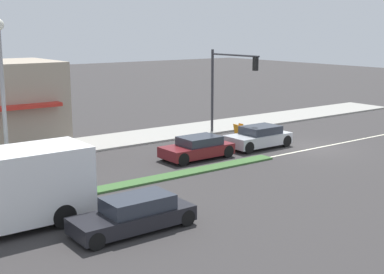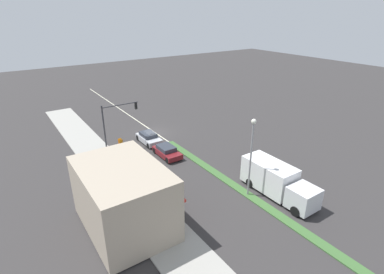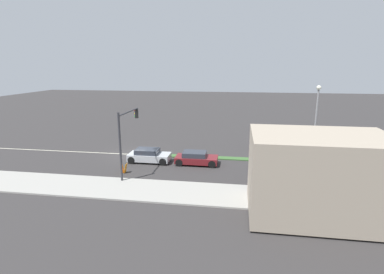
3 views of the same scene
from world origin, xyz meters
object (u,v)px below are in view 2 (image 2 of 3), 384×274
sedan_maroon (167,151)px  sedan_silver (149,138)px  sedan_dark (264,163)px  pedestrian (136,184)px  delivery_truck (276,180)px  warning_aframe_sign (121,142)px  traffic_signal_main (115,118)px  street_lamp (252,148)px

sedan_maroon → sedan_silver: sedan_silver is taller
sedan_maroon → sedan_dark: (-7.20, 8.32, -0.01)m
pedestrian → sedan_silver: 11.51m
sedan_maroon → sedan_dark: sedan_dark is taller
delivery_truck → sedan_dark: bearing=-124.5°
warning_aframe_sign → sedan_dark: 17.75m
sedan_silver → sedan_dark: bearing=119.0°
pedestrian → delivery_truck: delivery_truck is taller
delivery_truck → pedestrian: bearing=-34.9°
sedan_silver → traffic_signal_main: bearing=-10.0°
street_lamp → sedan_dark: bearing=-150.9°
sedan_silver → sedan_maroon: bearing=90.0°
street_lamp → sedan_silver: bearing=-82.1°
street_lamp → sedan_maroon: size_ratio=1.84×
pedestrian → delivery_truck: bearing=145.1°
pedestrian → delivery_truck: (-10.54, 7.34, 0.52)m
pedestrian → warning_aframe_sign: (-2.81, -11.03, -0.52)m
street_lamp → delivery_truck: (-2.20, 1.30, -3.31)m
traffic_signal_main → sedan_dark: bearing=129.1°
street_lamp → pedestrian: bearing=-36.0°
warning_aframe_sign → sedan_maroon: (-3.33, 5.97, 0.18)m
street_lamp → sedan_dark: street_lamp is taller
street_lamp → sedan_silver: size_ratio=1.82×
sedan_maroon → pedestrian: bearing=39.5°
traffic_signal_main → street_lamp: street_lamp is taller
street_lamp → warning_aframe_sign: 18.47m
traffic_signal_main → warning_aframe_sign: bearing=-134.4°
pedestrian → sedan_silver: size_ratio=0.39×
pedestrian → sedan_maroon: 7.96m
traffic_signal_main → delivery_truck: bearing=115.1°
traffic_signal_main → sedan_silver: traffic_signal_main is taller
traffic_signal_main → pedestrian: size_ratio=3.57×
sedan_maroon → sedan_dark: size_ratio=0.90×
traffic_signal_main → sedan_maroon: traffic_signal_main is taller
traffic_signal_main → sedan_silver: bearing=170.0°
sedan_maroon → warning_aframe_sign: bearing=-60.9°
traffic_signal_main → pedestrian: 11.06m
pedestrian → warning_aframe_sign: size_ratio=1.87×
street_lamp → warning_aframe_sign: size_ratio=8.80×
delivery_truck → sedan_maroon: (4.40, -12.40, -0.86)m
traffic_signal_main → warning_aframe_sign: (-0.60, -0.61, -3.47)m
street_lamp → pedestrian: 10.99m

